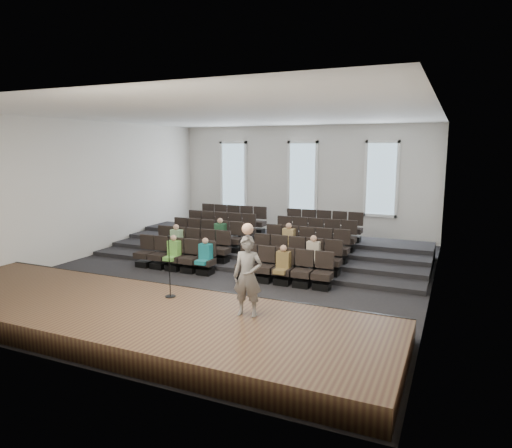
# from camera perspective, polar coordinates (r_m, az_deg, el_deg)

# --- Properties ---
(ground) EXTENTS (14.00, 14.00, 0.00)m
(ground) POSITION_cam_1_polar(r_m,az_deg,el_deg) (14.97, -2.77, -6.04)
(ground) COLOR black
(ground) RESTS_ON ground
(ceiling) EXTENTS (12.00, 14.00, 0.02)m
(ceiling) POSITION_cam_1_polar(r_m,az_deg,el_deg) (14.46, -2.93, 13.47)
(ceiling) COLOR white
(ceiling) RESTS_ON ground
(wall_back) EXTENTS (12.00, 0.04, 5.00)m
(wall_back) POSITION_cam_1_polar(r_m,az_deg,el_deg) (20.98, 5.87, 5.34)
(wall_back) COLOR silver
(wall_back) RESTS_ON ground
(wall_front) EXTENTS (12.00, 0.04, 5.00)m
(wall_front) POSITION_cam_1_polar(r_m,az_deg,el_deg) (8.88, -23.72, -1.09)
(wall_front) COLOR silver
(wall_front) RESTS_ON ground
(wall_left) EXTENTS (0.04, 14.00, 5.00)m
(wall_left) POSITION_cam_1_polar(r_m,az_deg,el_deg) (18.02, -20.24, 4.13)
(wall_left) COLOR silver
(wall_left) RESTS_ON ground
(wall_right) EXTENTS (0.04, 14.00, 5.00)m
(wall_right) POSITION_cam_1_polar(r_m,az_deg,el_deg) (12.96, 21.66, 2.15)
(wall_right) COLOR silver
(wall_right) RESTS_ON ground
(stage) EXTENTS (11.80, 3.60, 0.50)m
(stage) POSITION_cam_1_polar(r_m,az_deg,el_deg) (10.81, -15.26, -11.19)
(stage) COLOR #4B3620
(stage) RESTS_ON ground
(stage_lip) EXTENTS (11.80, 0.06, 0.52)m
(stage_lip) POSITION_cam_1_polar(r_m,az_deg,el_deg) (12.15, -9.94, -8.67)
(stage_lip) COLOR black
(stage_lip) RESTS_ON ground
(risers) EXTENTS (11.80, 4.80, 0.60)m
(risers) POSITION_cam_1_polar(r_m,az_deg,el_deg) (17.73, 1.85, -2.92)
(risers) COLOR black
(risers) RESTS_ON ground
(seating_rows) EXTENTS (6.80, 4.70, 1.67)m
(seating_rows) POSITION_cam_1_polar(r_m,az_deg,el_deg) (16.16, -0.33, -2.37)
(seating_rows) COLOR black
(seating_rows) RESTS_ON ground
(windows) EXTENTS (8.44, 0.10, 3.24)m
(windows) POSITION_cam_1_polar(r_m,az_deg,el_deg) (20.90, 5.82, 5.88)
(windows) COLOR white
(windows) RESTS_ON wall_back
(audience) EXTENTS (5.45, 2.64, 1.10)m
(audience) POSITION_cam_1_polar(r_m,az_deg,el_deg) (15.08, -2.63, -2.75)
(audience) COLOR #6DBB4A
(audience) RESTS_ON seating_rows
(speaker) EXTENTS (0.68, 0.50, 1.71)m
(speaker) POSITION_cam_1_polar(r_m,az_deg,el_deg) (9.60, -1.04, -6.54)
(speaker) COLOR #64615F
(speaker) RESTS_ON stage
(mic_stand) EXTENTS (0.25, 0.25, 1.50)m
(mic_stand) POSITION_cam_1_polar(r_m,az_deg,el_deg) (11.07, -10.72, -6.73)
(mic_stand) COLOR black
(mic_stand) RESTS_ON stage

